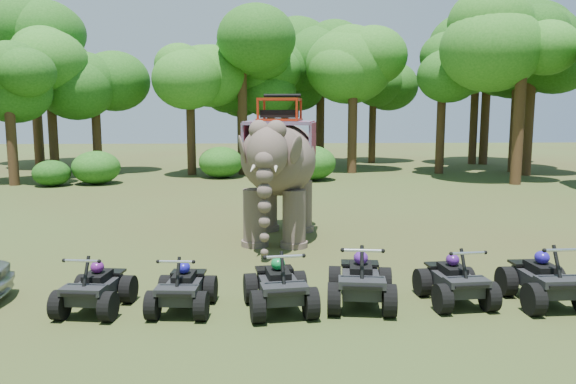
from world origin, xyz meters
The scene contains 27 objects.
ground centered at (0.00, 0.00, 0.00)m, with size 110.00×110.00×0.00m, color #47381E.
elephant centered at (-0.11, 4.40, 2.19)m, with size 2.29×5.21×4.38m, color brown, non-canonical shape.
atv_0 centered at (-3.92, -1.76, 0.59)m, with size 1.16×1.60×1.18m, color black, non-canonical shape.
atv_1 centered at (-2.21, -1.83, 0.58)m, with size 1.14×1.57×1.16m, color black, non-canonical shape.
atv_2 centered at (-0.32, -1.92, 0.64)m, with size 1.25×1.72×1.27m, color black, non-canonical shape.
atv_3 centered at (1.33, -1.71, 0.66)m, with size 1.30×1.79×1.32m, color black, non-canonical shape.
atv_4 centered at (3.27, -1.66, 0.61)m, with size 1.20×1.64×1.22m, color black, non-canonical shape.
atv_5 centered at (5.06, -1.82, 0.66)m, with size 1.29×1.77×1.31m, color black, non-canonical shape.
tree_0 centered at (0.00, 24.76, 3.64)m, with size 5.10×5.10×7.28m, color #195114, non-canonical shape.
tree_1 centered at (5.04, 22.46, 4.73)m, with size 6.62×6.62×9.46m, color #195114, non-canonical shape.
tree_2 centered at (10.47, 21.95, 3.90)m, with size 5.46×5.46×7.80m, color #195114, non-canonical shape.
tree_3 centered at (12.86, 16.51, 4.56)m, with size 6.38×6.38×9.12m, color #195114, non-canonical shape.
tree_23 centered at (-13.65, 17.40, 3.67)m, with size 5.14×5.14×7.35m, color #195114, non-canonical shape.
tree_24 centered at (-10.68, 22.35, 3.94)m, with size 5.51×5.51×7.88m, color #195114, non-canonical shape.
tree_25 centered at (-4.91, 21.92, 3.83)m, with size 5.36×5.36×7.65m, color #195114, non-canonical shape.
tree_26 centered at (15.40, 20.64, 4.43)m, with size 6.20×6.20×8.85m, color #195114, non-canonical shape.
tree_27 centered at (7.64, 29.22, 3.76)m, with size 5.26×5.26×7.52m, color #195114, non-canonical shape.
tree_28 centered at (-1.98, 25.11, 3.53)m, with size 4.95×4.95×7.07m, color #195114, non-canonical shape.
tree_29 centered at (3.77, 29.61, 5.34)m, with size 7.48×7.48×10.69m, color #195114, non-canonical shape.
tree_30 centered at (-1.77, 21.94, 4.28)m, with size 5.99×5.99×8.55m, color #195114, non-canonical shape.
tree_31 centered at (15.48, 22.64, 4.83)m, with size 6.76×6.76×9.65m, color #195114, non-canonical shape.
tree_32 centered at (15.58, 27.76, 5.34)m, with size 7.48×7.48×10.69m, color #195114, non-canonical shape.
tree_33 centered at (1.09, 28.94, 4.06)m, with size 5.69×5.69×8.12m, color #195114, non-canonical shape.
tree_34 centered at (-15.46, 25.58, 4.83)m, with size 6.77×6.77×9.66m, color #195114, non-canonical shape.
tree_35 centered at (14.86, 28.03, 4.47)m, with size 6.25×6.25×8.93m, color #195114, non-canonical shape.
tree_36 centered at (-17.08, 29.96, 4.98)m, with size 6.98×6.98×9.97m, color #195114, non-canonical shape.
tree_37 centered at (-12.92, 21.31, 3.90)m, with size 5.46×5.46×7.80m, color #195114, non-canonical shape.
Camera 1 is at (-0.65, -12.52, 3.90)m, focal length 35.00 mm.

